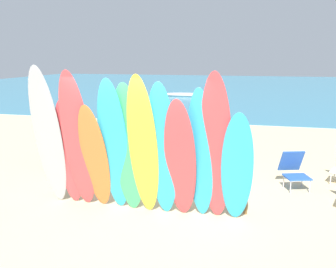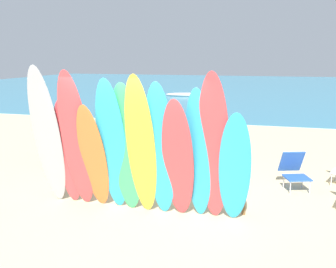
{
  "view_description": "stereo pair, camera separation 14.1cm",
  "coord_description": "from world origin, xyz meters",
  "px_view_note": "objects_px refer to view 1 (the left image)",
  "views": [
    {
      "loc": [
        2.07,
        -6.48,
        2.84
      ],
      "look_at": [
        0.0,
        1.74,
        1.05
      ],
      "focal_mm": 39.42,
      "sensor_mm": 36.0,
      "label": 1
    },
    {
      "loc": [
        2.2,
        -6.45,
        2.84
      ],
      "look_at": [
        0.0,
        1.74,
        1.05
      ],
      "focal_mm": 39.42,
      "sensor_mm": 36.0,
      "label": 2
    }
  ],
  "objects_px": {
    "beach_chair_blue": "(294,169)",
    "distant_boat": "(187,95)",
    "surfboard_red_2": "(78,141)",
    "surfboard_yellow_6": "(143,147)",
    "surfboard_teal_9": "(201,155)",
    "beachgoer_near_rack": "(118,122)",
    "surfboard_red_8": "(180,160)",
    "surfboard_red_10": "(216,149)",
    "surfboard_green_5": "(128,149)",
    "surfboard_teal_7": "(162,151)",
    "surfboard_rack": "(146,178)",
    "surfboard_red_1": "(69,153)",
    "surfboard_grey_0": "(48,138)",
    "surfboard_teal_4": "(114,147)",
    "surfboard_teal_11": "(237,168)",
    "beachgoer_midbeach": "(59,138)",
    "beachgoer_strolling": "(120,124)",
    "surfboard_orange_3": "(95,158)"
  },
  "relations": [
    {
      "from": "surfboard_green_5",
      "to": "surfboard_yellow_6",
      "type": "bearing_deg",
      "value": -14.6
    },
    {
      "from": "surfboard_green_5",
      "to": "beachgoer_strolling",
      "type": "distance_m",
      "value": 3.86
    },
    {
      "from": "surfboard_rack",
      "to": "surfboard_teal_4",
      "type": "height_order",
      "value": "surfboard_teal_4"
    },
    {
      "from": "surfboard_teal_9",
      "to": "beachgoer_strolling",
      "type": "xyz_separation_m",
      "value": [
        -2.85,
        3.49,
        -0.19
      ]
    },
    {
      "from": "surfboard_teal_4",
      "to": "beachgoer_strolling",
      "type": "distance_m",
      "value": 3.8
    },
    {
      "from": "surfboard_red_2",
      "to": "surfboard_green_5",
      "type": "height_order",
      "value": "surfboard_red_2"
    },
    {
      "from": "beach_chair_blue",
      "to": "surfboard_teal_11",
      "type": "bearing_deg",
      "value": -135.95
    },
    {
      "from": "surfboard_red_1",
      "to": "distant_boat",
      "type": "xyz_separation_m",
      "value": [
        -1.66,
        19.82,
        -0.92
      ]
    },
    {
      "from": "surfboard_teal_9",
      "to": "surfboard_red_2",
      "type": "bearing_deg",
      "value": -173.28
    },
    {
      "from": "surfboard_teal_11",
      "to": "beachgoer_midbeach",
      "type": "height_order",
      "value": "surfboard_teal_11"
    },
    {
      "from": "surfboard_teal_11",
      "to": "beachgoer_near_rack",
      "type": "relative_size",
      "value": 1.32
    },
    {
      "from": "surfboard_red_2",
      "to": "beachgoer_strolling",
      "type": "xyz_separation_m",
      "value": [
        -0.59,
        3.58,
        -0.33
      ]
    },
    {
      "from": "surfboard_red_10",
      "to": "surfboard_green_5",
      "type": "bearing_deg",
      "value": -176.08
    },
    {
      "from": "surfboard_green_5",
      "to": "surfboard_teal_7",
      "type": "distance_m",
      "value": 0.64
    },
    {
      "from": "surfboard_grey_0",
      "to": "surfboard_red_1",
      "type": "height_order",
      "value": "surfboard_grey_0"
    },
    {
      "from": "surfboard_teal_11",
      "to": "surfboard_red_10",
      "type": "bearing_deg",
      "value": 179.47
    },
    {
      "from": "beachgoer_strolling",
      "to": "surfboard_teal_11",
      "type": "bearing_deg",
      "value": -51.12
    },
    {
      "from": "surfboard_teal_9",
      "to": "surfboard_green_5",
      "type": "bearing_deg",
      "value": -173.82
    },
    {
      "from": "beachgoer_strolling",
      "to": "surfboard_red_1",
      "type": "bearing_deg",
      "value": -90.42
    },
    {
      "from": "surfboard_grey_0",
      "to": "surfboard_teal_9",
      "type": "relative_size",
      "value": 1.15
    },
    {
      "from": "surfboard_rack",
      "to": "surfboard_green_5",
      "type": "height_order",
      "value": "surfboard_green_5"
    },
    {
      "from": "surfboard_teal_11",
      "to": "surfboard_orange_3",
      "type": "bearing_deg",
      "value": 177.2
    },
    {
      "from": "surfboard_red_1",
      "to": "surfboard_red_8",
      "type": "distance_m",
      "value": 2.19
    },
    {
      "from": "surfboard_red_1",
      "to": "beachgoer_near_rack",
      "type": "relative_size",
      "value": 1.37
    },
    {
      "from": "surfboard_grey_0",
      "to": "surfboard_teal_4",
      "type": "relative_size",
      "value": 1.08
    },
    {
      "from": "surfboard_red_8",
      "to": "beachgoer_strolling",
      "type": "relative_size",
      "value": 1.31
    },
    {
      "from": "surfboard_red_2",
      "to": "surfboard_yellow_6",
      "type": "height_order",
      "value": "surfboard_red_2"
    },
    {
      "from": "surfboard_red_8",
      "to": "surfboard_red_10",
      "type": "bearing_deg",
      "value": 5.85
    },
    {
      "from": "surfboard_grey_0",
      "to": "surfboard_red_8",
      "type": "bearing_deg",
      "value": -1.61
    },
    {
      "from": "surfboard_grey_0",
      "to": "distant_boat",
      "type": "bearing_deg",
      "value": 91.88
    },
    {
      "from": "surfboard_grey_0",
      "to": "distant_boat",
      "type": "xyz_separation_m",
      "value": [
        -1.32,
        19.95,
        -1.22
      ]
    },
    {
      "from": "surfboard_teal_9",
      "to": "surfboard_yellow_6",
      "type": "bearing_deg",
      "value": -169.11
    },
    {
      "from": "surfboard_orange_3",
      "to": "distant_boat",
      "type": "bearing_deg",
      "value": 100.1
    },
    {
      "from": "beachgoer_near_rack",
      "to": "surfboard_teal_4",
      "type": "bearing_deg",
      "value": -17.36
    },
    {
      "from": "surfboard_teal_11",
      "to": "surfboard_red_1",
      "type": "bearing_deg",
      "value": 175.28
    },
    {
      "from": "surfboard_yellow_6",
      "to": "distant_boat",
      "type": "height_order",
      "value": "surfboard_yellow_6"
    },
    {
      "from": "beachgoer_near_rack",
      "to": "beachgoer_midbeach",
      "type": "xyz_separation_m",
      "value": [
        -0.58,
        -2.44,
        -0.02
      ]
    },
    {
      "from": "beach_chair_blue",
      "to": "distant_boat",
      "type": "height_order",
      "value": "beach_chair_blue"
    },
    {
      "from": "beachgoer_midbeach",
      "to": "surfboard_teal_4",
      "type": "bearing_deg",
      "value": 105.5
    },
    {
      "from": "surfboard_rack",
      "to": "surfboard_red_1",
      "type": "distance_m",
      "value": 1.54
    },
    {
      "from": "surfboard_red_2",
      "to": "surfboard_yellow_6",
      "type": "distance_m",
      "value": 1.26
    },
    {
      "from": "surfboard_rack",
      "to": "surfboard_red_8",
      "type": "distance_m",
      "value": 1.09
    },
    {
      "from": "surfboard_rack",
      "to": "beachgoer_midbeach",
      "type": "bearing_deg",
      "value": 152.34
    },
    {
      "from": "surfboard_teal_11",
      "to": "beachgoer_strolling",
      "type": "xyz_separation_m",
      "value": [
        -3.48,
        3.51,
        -0.01
      ]
    },
    {
      "from": "beachgoer_strolling",
      "to": "surfboard_green_5",
      "type": "bearing_deg",
      "value": -72.02
    },
    {
      "from": "surfboard_red_2",
      "to": "beachgoer_midbeach",
      "type": "height_order",
      "value": "surfboard_red_2"
    },
    {
      "from": "surfboard_orange_3",
      "to": "surfboard_teal_9",
      "type": "relative_size",
      "value": 0.88
    },
    {
      "from": "surfboard_teal_9",
      "to": "beachgoer_near_rack",
      "type": "relative_size",
      "value": 1.55
    },
    {
      "from": "surfboard_rack",
      "to": "beachgoer_strolling",
      "type": "bearing_deg",
      "value": 119.53
    },
    {
      "from": "surfboard_teal_7",
      "to": "surfboard_yellow_6",
      "type": "bearing_deg",
      "value": -171.1
    }
  ]
}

